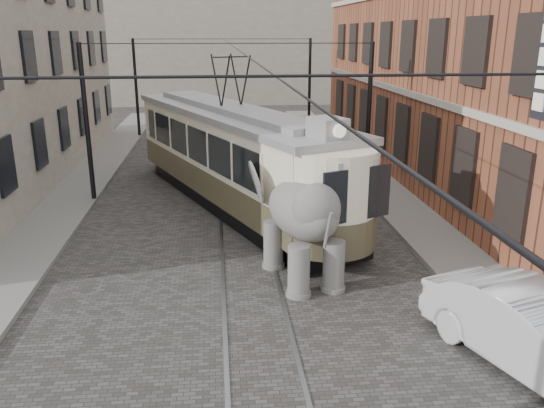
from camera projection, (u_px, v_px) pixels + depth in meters
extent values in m
plane|color=#484542|center=(246.00, 255.00, 16.45)|extent=(120.00, 120.00, 0.00)
cube|color=slate|center=(441.00, 245.00, 17.01)|extent=(2.00, 60.00, 0.15)
cube|color=slate|center=(19.00, 262.00, 15.80)|extent=(2.00, 60.00, 0.15)
cube|color=brown|center=(483.00, 40.00, 24.28)|extent=(8.00, 26.00, 12.00)
cube|color=gray|center=(221.00, 25.00, 52.37)|extent=(28.00, 10.00, 14.00)
imported|color=silver|center=(537.00, 333.00, 10.64)|extent=(3.27, 5.15, 1.60)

